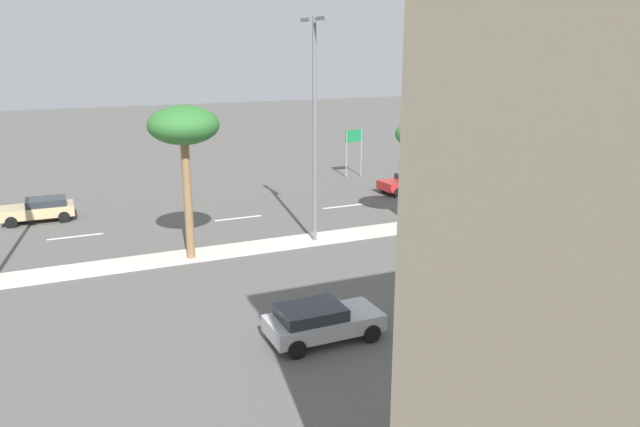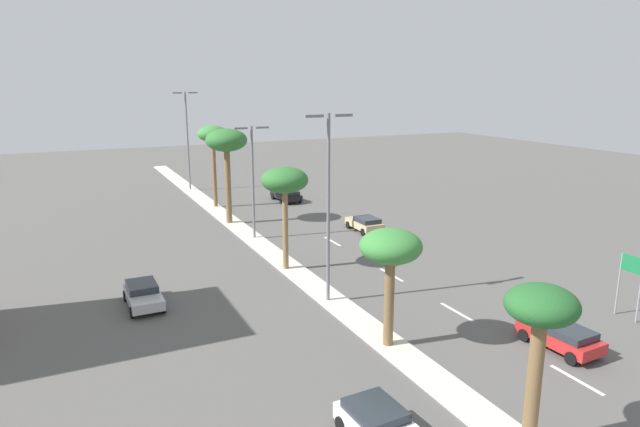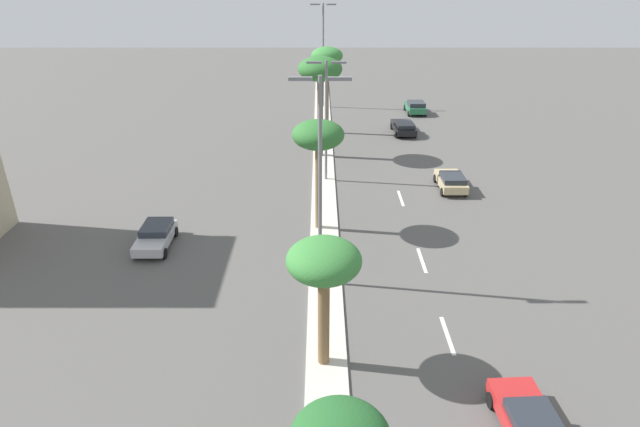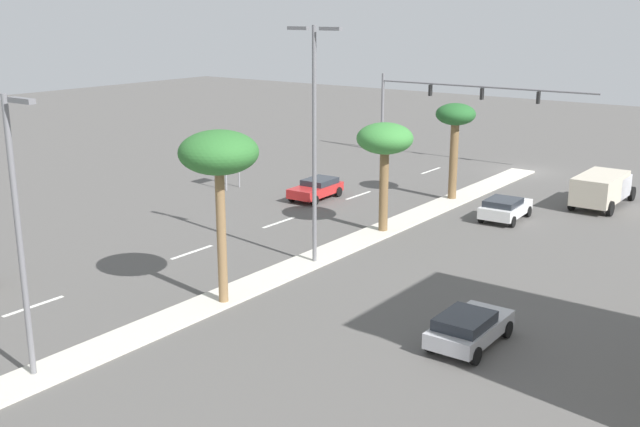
% 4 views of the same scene
% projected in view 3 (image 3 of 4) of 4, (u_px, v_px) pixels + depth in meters
% --- Properties ---
extents(ground_plane, '(160.00, 160.00, 0.00)m').
position_uv_depth(ground_plane, '(323.00, 226.00, 34.81)').
color(ground_plane, '#565451').
extents(median_curb, '(1.80, 85.78, 0.12)m').
position_uv_depth(median_curb, '(322.00, 173.00, 43.37)').
color(median_curb, beige).
rests_on(median_curb, ground).
extents(lane_stripe_front, '(0.20, 2.80, 0.01)m').
position_uv_depth(lane_stripe_front, '(446.00, 335.00, 24.65)').
color(lane_stripe_front, silver).
rests_on(lane_stripe_front, ground).
extents(lane_stripe_near, '(0.20, 2.80, 0.01)m').
position_uv_depth(lane_stripe_near, '(421.00, 260.00, 30.84)').
color(lane_stripe_near, silver).
rests_on(lane_stripe_near, ground).
extents(lane_stripe_far, '(0.20, 2.80, 0.01)m').
position_uv_depth(lane_stripe_far, '(400.00, 198.00, 38.91)').
color(lane_stripe_far, silver).
rests_on(lane_stripe_far, ground).
extents(palm_tree_near, '(3.03, 3.03, 5.91)m').
position_uv_depth(palm_tree_near, '(323.00, 264.00, 20.77)').
color(palm_tree_near, brown).
rests_on(palm_tree_near, median_curb).
extents(palm_tree_mid, '(3.19, 3.19, 7.13)m').
position_uv_depth(palm_tree_mid, '(317.00, 137.00, 31.82)').
color(palm_tree_mid, olive).
rests_on(palm_tree_mid, median_curb).
extents(palm_tree_inboard, '(3.73, 3.73, 8.62)m').
position_uv_depth(palm_tree_inboard, '(319.00, 72.00, 44.11)').
color(palm_tree_inboard, brown).
rests_on(palm_tree_inboard, median_curb).
extents(palm_tree_left, '(3.05, 3.05, 8.35)m').
position_uv_depth(palm_tree_left, '(326.00, 59.00, 50.71)').
color(palm_tree_left, brown).
rests_on(palm_tree_left, median_curb).
extents(street_lamp_leading, '(2.90, 0.24, 11.01)m').
position_uv_depth(street_lamp_leading, '(319.00, 171.00, 25.92)').
color(street_lamp_leading, slate).
rests_on(street_lamp_leading, median_curb).
extents(street_lamp_right, '(2.90, 0.24, 9.23)m').
position_uv_depth(street_lamp_right, '(325.00, 112.00, 39.74)').
color(street_lamp_right, slate).
rests_on(street_lamp_right, median_curb).
extents(street_lamp_left, '(2.90, 0.24, 11.55)m').
position_uv_depth(street_lamp_left, '(322.00, 49.00, 60.46)').
color(street_lamp_left, slate).
rests_on(street_lamp_left, median_curb).
extents(sedan_tan_rear, '(1.98, 3.90, 1.30)m').
position_uv_depth(sedan_tan_rear, '(450.00, 181.00, 40.13)').
color(sedan_tan_rear, tan).
rests_on(sedan_tan_rear, ground).
extents(sedan_red_mid, '(2.12, 4.04, 1.27)m').
position_uv_depth(sedan_red_mid, '(529.00, 422.00, 19.11)').
color(sedan_red_mid, red).
rests_on(sedan_red_mid, ground).
extents(sedan_black_far, '(2.22, 4.50, 1.27)m').
position_uv_depth(sedan_black_far, '(402.00, 127.00, 53.22)').
color(sedan_black_far, black).
rests_on(sedan_black_far, ground).
extents(sedan_silver_inboard, '(1.98, 3.95, 1.30)m').
position_uv_depth(sedan_silver_inboard, '(154.00, 236.00, 32.07)').
color(sedan_silver_inboard, '#B2B2B7').
rests_on(sedan_silver_inboard, ground).
extents(sedan_green_right, '(2.14, 3.87, 1.45)m').
position_uv_depth(sedan_green_right, '(414.00, 107.00, 60.31)').
color(sedan_green_right, '#287047').
rests_on(sedan_green_right, ground).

